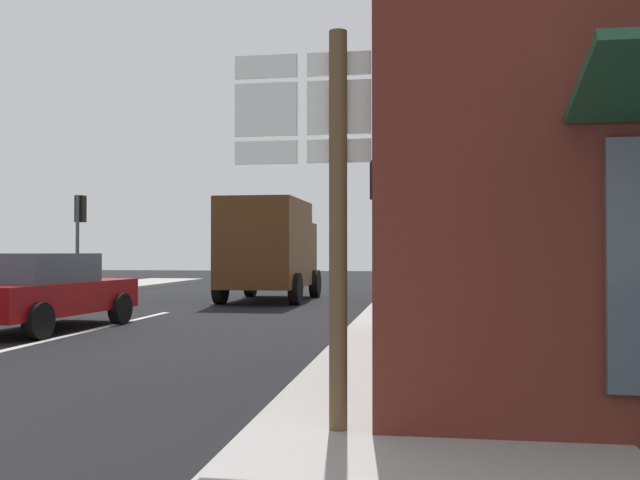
{
  "coord_description": "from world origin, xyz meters",
  "views": [
    {
      "loc": [
        6.27,
        -4.42,
        1.5
      ],
      "look_at": [
        4.21,
        9.41,
        1.74
      ],
      "focal_mm": 39.08,
      "sensor_mm": 36.0,
      "label": 1
    }
  ],
  "objects_px": {
    "route_sign_post": "(338,186)",
    "traffic_light_far_left": "(80,222)",
    "sedan_far": "(41,290)",
    "traffic_light_near_right": "(377,201)",
    "delivery_truck": "(269,247)",
    "traffic_light_far_right": "(390,217)"
  },
  "relations": [
    {
      "from": "delivery_truck",
      "to": "traffic_light_far_right",
      "type": "bearing_deg",
      "value": 27.09
    },
    {
      "from": "traffic_light_far_left",
      "to": "traffic_light_far_right",
      "type": "height_order",
      "value": "traffic_light_far_right"
    },
    {
      "from": "sedan_far",
      "to": "traffic_light_far_right",
      "type": "xyz_separation_m",
      "value": [
        6.16,
        10.33,
        1.86
      ]
    },
    {
      "from": "sedan_far",
      "to": "traffic_light_near_right",
      "type": "relative_size",
      "value": 1.2
    },
    {
      "from": "route_sign_post",
      "to": "traffic_light_far_right",
      "type": "height_order",
      "value": "traffic_light_far_right"
    },
    {
      "from": "route_sign_post",
      "to": "traffic_light_near_right",
      "type": "distance_m",
      "value": 10.75
    },
    {
      "from": "sedan_far",
      "to": "route_sign_post",
      "type": "distance_m",
      "value": 9.72
    },
    {
      "from": "delivery_truck",
      "to": "sedan_far",
      "type": "bearing_deg",
      "value": -106.81
    },
    {
      "from": "sedan_far",
      "to": "delivery_truck",
      "type": "xyz_separation_m",
      "value": [
        2.56,
        8.48,
        0.89
      ]
    },
    {
      "from": "sedan_far",
      "to": "delivery_truck",
      "type": "relative_size",
      "value": 0.86
    },
    {
      "from": "traffic_light_near_right",
      "to": "delivery_truck",
      "type": "bearing_deg",
      "value": 126.91
    },
    {
      "from": "sedan_far",
      "to": "traffic_light_near_right",
      "type": "bearing_deg",
      "value": 30.91
    },
    {
      "from": "traffic_light_near_right",
      "to": "traffic_light_far_right",
      "type": "relative_size",
      "value": 1.02
    },
    {
      "from": "route_sign_post",
      "to": "traffic_light_near_right",
      "type": "bearing_deg",
      "value": 92.26
    },
    {
      "from": "sedan_far",
      "to": "traffic_light_far_right",
      "type": "height_order",
      "value": "traffic_light_far_right"
    },
    {
      "from": "delivery_truck",
      "to": "route_sign_post",
      "type": "distance_m",
      "value": 16.04
    },
    {
      "from": "sedan_far",
      "to": "traffic_light_far_left",
      "type": "relative_size",
      "value": 1.28
    },
    {
      "from": "traffic_light_far_left",
      "to": "traffic_light_far_right",
      "type": "relative_size",
      "value": 0.96
    },
    {
      "from": "route_sign_post",
      "to": "traffic_light_far_left",
      "type": "xyz_separation_m",
      "value": [
        -10.82,
        16.64,
        0.52
      ]
    },
    {
      "from": "delivery_truck",
      "to": "traffic_light_far_left",
      "type": "xyz_separation_m",
      "value": [
        -6.79,
        1.12,
        0.87
      ]
    },
    {
      "from": "sedan_far",
      "to": "route_sign_post",
      "type": "bearing_deg",
      "value": -46.89
    },
    {
      "from": "route_sign_post",
      "to": "traffic_light_far_left",
      "type": "relative_size",
      "value": 0.94
    }
  ]
}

